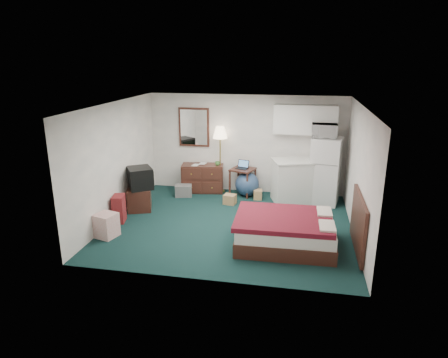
% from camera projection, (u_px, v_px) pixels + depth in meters
% --- Properties ---
extents(floor, '(5.00, 4.50, 0.01)m').
position_uv_depth(floor, '(230.00, 224.00, 8.45)').
color(floor, '#122A29').
rests_on(floor, ground).
extents(ceiling, '(5.00, 4.50, 0.01)m').
position_uv_depth(ceiling, '(231.00, 105.00, 7.71)').
color(ceiling, silver).
rests_on(ceiling, walls).
extents(walls, '(5.01, 4.51, 2.50)m').
position_uv_depth(walls, '(231.00, 167.00, 8.08)').
color(walls, silver).
rests_on(walls, floor).
extents(mirror, '(0.80, 0.06, 1.00)m').
position_uv_depth(mirror, '(194.00, 127.00, 10.29)').
color(mirror, white).
rests_on(mirror, walls).
extents(upper_cabinets, '(1.50, 0.35, 0.70)m').
position_uv_depth(upper_cabinets, '(305.00, 119.00, 9.56)').
color(upper_cabinets, white).
rests_on(upper_cabinets, walls).
extents(headboard, '(0.06, 1.56, 1.00)m').
position_uv_depth(headboard, '(358.00, 223.00, 7.11)').
color(headboard, '#3C1D17').
rests_on(headboard, walls).
extents(dresser, '(1.12, 0.64, 0.73)m').
position_uv_depth(dresser, '(203.00, 178.00, 10.40)').
color(dresser, '#3C1D17').
rests_on(dresser, floor).
extents(floor_lamp, '(0.47, 0.47, 1.71)m').
position_uv_depth(floor_lamp, '(220.00, 160.00, 10.23)').
color(floor_lamp, gold).
rests_on(floor_lamp, floor).
extents(desk, '(0.68, 0.68, 0.69)m').
position_uv_depth(desk, '(243.00, 182.00, 10.16)').
color(desk, '#3C1D17').
rests_on(desk, floor).
extents(exercise_ball, '(0.74, 0.74, 0.61)m').
position_uv_depth(exercise_ball, '(247.00, 184.00, 10.09)').
color(exercise_ball, navy).
rests_on(exercise_ball, floor).
extents(kitchen_counter, '(1.08, 0.94, 1.01)m').
position_uv_depth(kitchen_counter, '(293.00, 182.00, 9.63)').
color(kitchen_counter, white).
rests_on(kitchen_counter, floor).
extents(fridge, '(0.77, 0.77, 1.60)m').
position_uv_depth(fridge, '(325.00, 171.00, 9.47)').
color(fridge, silver).
rests_on(fridge, floor).
extents(bed, '(1.81, 1.43, 0.57)m').
position_uv_depth(bed, '(285.00, 231.00, 7.41)').
color(bed, '#481316').
rests_on(bed, floor).
extents(tv_stand, '(0.68, 0.70, 0.52)m').
position_uv_depth(tv_stand, '(139.00, 199.00, 9.18)').
color(tv_stand, '#3C1D17').
rests_on(tv_stand, floor).
extents(suitcase, '(0.30, 0.40, 0.59)m').
position_uv_depth(suitcase, '(119.00, 209.00, 8.50)').
color(suitcase, maroon).
rests_on(suitcase, floor).
extents(retail_box, '(0.47, 0.47, 0.47)m').
position_uv_depth(retail_box, '(106.00, 225.00, 7.80)').
color(retail_box, white).
rests_on(retail_box, floor).
extents(file_bin, '(0.48, 0.41, 0.29)m').
position_uv_depth(file_bin, '(184.00, 190.00, 10.11)').
color(file_bin, slate).
rests_on(file_bin, floor).
extents(cardboard_box_a, '(0.32, 0.28, 0.23)m').
position_uv_depth(cardboard_box_a, '(230.00, 199.00, 9.57)').
color(cardboard_box_a, tan).
rests_on(cardboard_box_a, floor).
extents(cardboard_box_b, '(0.21, 0.24, 0.23)m').
position_uv_depth(cardboard_box_b, '(258.00, 194.00, 9.90)').
color(cardboard_box_b, tan).
rests_on(cardboard_box_b, floor).
extents(laptop, '(0.35, 0.31, 0.20)m').
position_uv_depth(laptop, '(242.00, 165.00, 10.02)').
color(laptop, black).
rests_on(laptop, desk).
extents(crt_tv, '(0.75, 0.76, 0.48)m').
position_uv_depth(crt_tv, '(140.00, 178.00, 9.04)').
color(crt_tv, black).
rests_on(crt_tv, tv_stand).
extents(microwave, '(0.58, 0.33, 0.39)m').
position_uv_depth(microwave, '(324.00, 129.00, 9.20)').
color(microwave, silver).
rests_on(microwave, fridge).
extents(book_a, '(0.16, 0.05, 0.22)m').
position_uv_depth(book_a, '(193.00, 161.00, 10.21)').
color(book_a, tan).
rests_on(book_a, dresser).
extents(book_b, '(0.17, 0.04, 0.23)m').
position_uv_depth(book_b, '(199.00, 160.00, 10.33)').
color(book_b, tan).
rests_on(book_b, dresser).
extents(mug, '(0.14, 0.11, 0.13)m').
position_uv_depth(mug, '(217.00, 163.00, 10.20)').
color(mug, '#467F38').
rests_on(mug, dresser).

